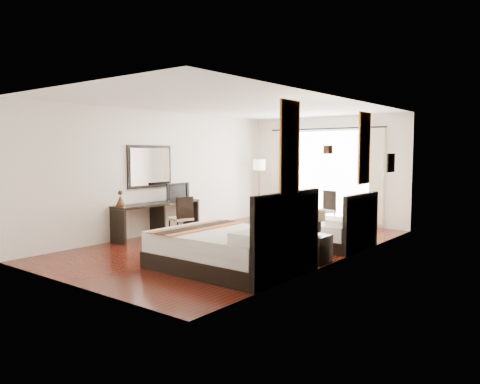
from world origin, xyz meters
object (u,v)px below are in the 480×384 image
Objects in this scene: table_lamp at (318,217)px; bed_far at (320,231)px; window_chair at (324,217)px; bed_near at (232,248)px; vase at (315,230)px; desk_chair at (181,225)px; fruit_bowl at (286,201)px; console_desk at (158,219)px; side_table at (285,212)px; nightstand at (316,249)px; floor_lamp at (259,169)px; television at (176,192)px.

bed_far is at bearing 116.67° from table_lamp.
bed_near is at bearing 24.87° from window_chair.
bed_far is 1.66m from vase.
desk_chair reaches higher than fruit_bowl.
console_desk is at bearing 178.62° from vase.
window_chair reaches higher than side_table.
nightstand is at bearing -50.74° from side_table.
bed_near is 4.31× the size of side_table.
window_chair is at bearing 98.96° from bed_near.
nightstand is 3.58m from window_chair.
bed_near is at bearing -123.97° from nightstand.
console_desk is 2.39× the size of desk_chair.
fruit_bowl is at bearing -0.55° from floor_lamp.
bed_near is 3.66m from television.
vase is at bearing -78.86° from nightstand.
television is at bearing -19.04° from desk_chair.
vase is at bearing -65.26° from bed_far.
bed_far reaches higher than window_chair.
floor_lamp reaches higher than console_desk.
bed_near is 5.74m from floor_lamp.
bed_near is 1.05× the size of console_desk.
desk_chair is at bearing 151.28° from bed_near.
bed_far is 1.17× the size of floor_lamp.
console_desk is 3.74m from fruit_bowl.
table_lamp reaches higher than fruit_bowl.
desk_chair is at bearing -126.29° from television.
vase reaches higher than fruit_bowl.
fruit_bowl is at bearing 129.57° from table_lamp.
vase is at bearing -78.40° from table_lamp.
window_chair reaches higher than table_lamp.
nightstand is at bearing 41.53° from window_chair.
desk_chair is 3.45m from side_table.
vase is (0.02, -0.10, 0.33)m from nightstand.
bed_far is 0.88× the size of console_desk.
television is at bearing -109.16° from side_table.
side_table is at bearing 113.28° from bed_near.
floor_lamp is 2.51m from window_chair.
desk_chair reaches higher than side_table.
table_lamp is 0.29m from vase.
side_table is (-2.07, 4.82, -0.07)m from bed_near.
vase is at bearing -51.33° from side_table.
nightstand is 0.22× the size of console_desk.
bed_far reaches higher than side_table.
table_lamp is 0.53× the size of television.
nightstand is at bearing 101.14° from vase.
table_lamp is at bearing -164.83° from desk_chair.
window_chair reaches higher than console_desk.
side_table is at bearing 176.14° from fruit_bowl.
side_table is (-2.94, 3.67, -0.30)m from vase.
desk_chair is 0.99× the size of window_chair.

